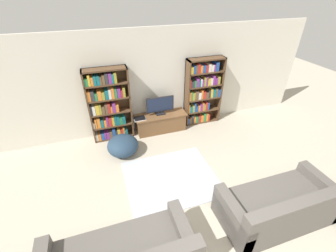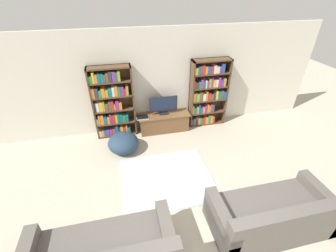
{
  "view_description": "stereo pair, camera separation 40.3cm",
  "coord_description": "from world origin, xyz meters",
  "px_view_note": "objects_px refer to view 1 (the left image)",
  "views": [
    {
      "loc": [
        -1.29,
        -0.98,
        3.44
      ],
      "look_at": [
        0.04,
        3.04,
        0.7
      ],
      "focal_mm": 24.0,
      "sensor_mm": 36.0,
      "label": 1
    },
    {
      "loc": [
        -0.9,
        -1.09,
        3.44
      ],
      "look_at": [
        0.04,
        3.04,
        0.7
      ],
      "focal_mm": 24.0,
      "sensor_mm": 36.0,
      "label": 2
    }
  ],
  "objects_px": {
    "television": "(160,105)",
    "laptop": "(140,119)",
    "couch_right_sofa": "(279,207)",
    "beanbag_ottoman": "(123,146)",
    "tv_stand": "(161,122)",
    "bookshelf_left": "(108,106)",
    "bookshelf_right": "(202,92)"
  },
  "relations": [
    {
      "from": "bookshelf_right",
      "to": "laptop",
      "type": "distance_m",
      "value": 1.84
    },
    {
      "from": "couch_right_sofa",
      "to": "television",
      "type": "bearing_deg",
      "value": 108.66
    },
    {
      "from": "bookshelf_left",
      "to": "bookshelf_right",
      "type": "relative_size",
      "value": 1.0
    },
    {
      "from": "bookshelf_left",
      "to": "couch_right_sofa",
      "type": "relative_size",
      "value": 0.94
    },
    {
      "from": "laptop",
      "to": "couch_right_sofa",
      "type": "distance_m",
      "value": 3.58
    },
    {
      "from": "laptop",
      "to": "bookshelf_left",
      "type": "bearing_deg",
      "value": 167.23
    },
    {
      "from": "television",
      "to": "laptop",
      "type": "relative_size",
      "value": 2.41
    },
    {
      "from": "bookshelf_right",
      "to": "television",
      "type": "height_order",
      "value": "bookshelf_right"
    },
    {
      "from": "television",
      "to": "laptop",
      "type": "distance_m",
      "value": 0.63
    },
    {
      "from": "bookshelf_left",
      "to": "beanbag_ottoman",
      "type": "xyz_separation_m",
      "value": [
        0.16,
        -0.78,
        -0.67
      ]
    },
    {
      "from": "tv_stand",
      "to": "laptop",
      "type": "bearing_deg",
      "value": -174.92
    },
    {
      "from": "laptop",
      "to": "couch_right_sofa",
      "type": "height_order",
      "value": "couch_right_sofa"
    },
    {
      "from": "tv_stand",
      "to": "television",
      "type": "bearing_deg",
      "value": 90.0
    },
    {
      "from": "bookshelf_right",
      "to": "couch_right_sofa",
      "type": "distance_m",
      "value": 3.39
    },
    {
      "from": "bookshelf_left",
      "to": "tv_stand",
      "type": "distance_m",
      "value": 1.45
    },
    {
      "from": "tv_stand",
      "to": "television",
      "type": "distance_m",
      "value": 0.5
    },
    {
      "from": "bookshelf_right",
      "to": "couch_right_sofa",
      "type": "relative_size",
      "value": 0.94
    },
    {
      "from": "laptop",
      "to": "beanbag_ottoman",
      "type": "relative_size",
      "value": 0.42
    },
    {
      "from": "television",
      "to": "couch_right_sofa",
      "type": "height_order",
      "value": "television"
    },
    {
      "from": "tv_stand",
      "to": "beanbag_ottoman",
      "type": "relative_size",
      "value": 1.89
    },
    {
      "from": "bookshelf_left",
      "to": "beanbag_ottoman",
      "type": "distance_m",
      "value": 1.04
    },
    {
      "from": "bookshelf_left",
      "to": "couch_right_sofa",
      "type": "bearing_deg",
      "value": -54.4
    },
    {
      "from": "couch_right_sofa",
      "to": "beanbag_ottoman",
      "type": "relative_size",
      "value": 2.71
    },
    {
      "from": "bookshelf_left",
      "to": "beanbag_ottoman",
      "type": "height_order",
      "value": "bookshelf_left"
    },
    {
      "from": "tv_stand",
      "to": "television",
      "type": "height_order",
      "value": "television"
    },
    {
      "from": "bookshelf_left",
      "to": "couch_right_sofa",
      "type": "distance_m",
      "value": 4.14
    },
    {
      "from": "couch_right_sofa",
      "to": "tv_stand",
      "type": "bearing_deg",
      "value": 108.81
    },
    {
      "from": "tv_stand",
      "to": "couch_right_sofa",
      "type": "relative_size",
      "value": 0.7
    },
    {
      "from": "bookshelf_right",
      "to": "laptop",
      "type": "bearing_deg",
      "value": -174.81
    },
    {
      "from": "couch_right_sofa",
      "to": "beanbag_ottoman",
      "type": "bearing_deg",
      "value": 131.1
    },
    {
      "from": "bookshelf_right",
      "to": "couch_right_sofa",
      "type": "xyz_separation_m",
      "value": [
        -0.12,
        -3.33,
        -0.63
      ]
    },
    {
      "from": "tv_stand",
      "to": "beanbag_ottoman",
      "type": "xyz_separation_m",
      "value": [
        -1.12,
        -0.67,
        -0.02
      ]
    }
  ]
}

